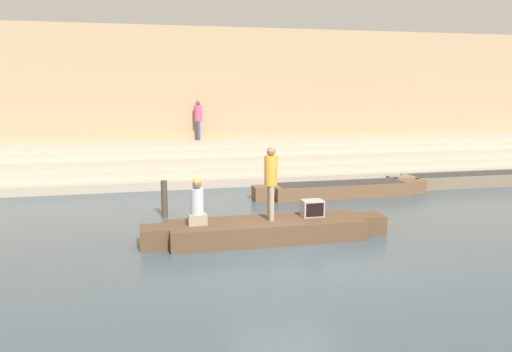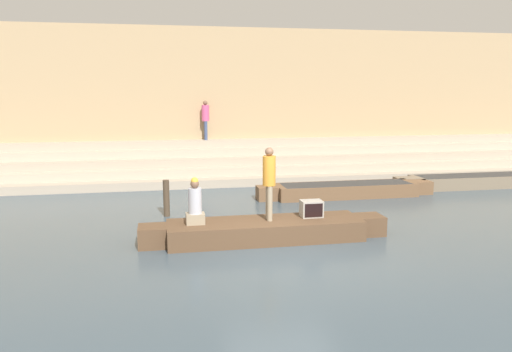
# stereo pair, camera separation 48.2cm
# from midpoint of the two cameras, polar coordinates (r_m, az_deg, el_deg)

# --- Properties ---
(ground_plane) EXTENTS (120.00, 120.00, 0.00)m
(ground_plane) POSITION_cam_midpoint_polar(r_m,az_deg,el_deg) (11.20, 2.36, -9.13)
(ground_plane) COLOR #3D4C56
(ghat_steps) EXTENTS (36.00, 3.01, 1.56)m
(ghat_steps) POSITION_cam_midpoint_polar(r_m,az_deg,el_deg) (20.56, -4.97, 1.20)
(ghat_steps) COLOR tan
(ghat_steps) RESTS_ON ground
(back_wall) EXTENTS (34.20, 1.28, 6.23)m
(back_wall) POSITION_cam_midpoint_polar(r_m,az_deg,el_deg) (22.02, -5.69, 8.34)
(back_wall) COLOR tan
(back_wall) RESTS_ON ground
(rowboat_main) EXTENTS (6.08, 1.39, 0.49)m
(rowboat_main) POSITION_cam_midpoint_polar(r_m,az_deg,el_deg) (12.28, 0.13, -6.13)
(rowboat_main) COLOR brown
(rowboat_main) RESTS_ON ground
(person_standing) EXTENTS (0.31, 0.31, 1.79)m
(person_standing) POSITION_cam_midpoint_polar(r_m,az_deg,el_deg) (12.06, 0.56, -0.23)
(person_standing) COLOR gray
(person_standing) RESTS_ON rowboat_main
(person_rowing) EXTENTS (0.44, 0.34, 1.12)m
(person_rowing) POSITION_cam_midpoint_polar(r_m,az_deg,el_deg) (11.88, -7.90, -3.33)
(person_rowing) COLOR gray
(person_rowing) RESTS_ON rowboat_main
(tv_set) EXTENTS (0.54, 0.40, 0.42)m
(tv_set) POSITION_cam_midpoint_polar(r_m,az_deg,el_deg) (12.63, 5.37, -3.68)
(tv_set) COLOR #9E998E
(tv_set) RESTS_ON rowboat_main
(moored_boat_shore) EXTENTS (6.25, 1.16, 0.46)m
(moored_boat_shore) POSITION_cam_midpoint_polar(r_m,az_deg,el_deg) (17.52, 8.94, -1.47)
(moored_boat_shore) COLOR brown
(moored_boat_shore) RESTS_ON ground
(moored_boat_distant) EXTENTS (6.78, 1.16, 0.46)m
(moored_boat_distant) POSITION_cam_midpoint_polar(r_m,az_deg,el_deg) (20.83, 22.67, -0.33)
(moored_boat_distant) COLOR #756651
(moored_boat_distant) RESTS_ON ground
(mooring_post) EXTENTS (0.18, 0.18, 1.07)m
(mooring_post) POSITION_cam_midpoint_polar(r_m,az_deg,el_deg) (14.67, -11.36, -2.59)
(mooring_post) COLOR #473828
(mooring_post) RESTS_ON ground
(person_on_steps) EXTENTS (0.31, 0.31, 1.64)m
(person_on_steps) POSITION_cam_midpoint_polar(r_m,az_deg,el_deg) (21.07, -7.28, 6.67)
(person_on_steps) COLOR #3D4C75
(person_on_steps) RESTS_ON ghat_steps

